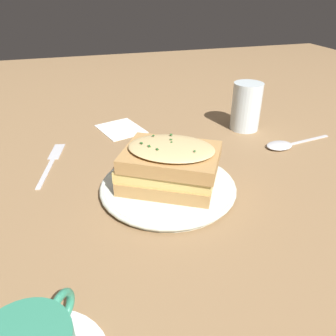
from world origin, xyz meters
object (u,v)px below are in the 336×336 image
Objects in this scene: water_glass at (246,107)px; fork at (53,159)px; dinner_plate at (168,187)px; sandwich at (169,165)px; spoon at (283,145)px; napkin at (121,129)px.

fork is (-0.03, 0.45, -0.05)m from water_glass.
dinner_plate is at bearing 129.39° from water_glass.
sandwich is 1.10× the size of spoon.
sandwich is at bearing 100.01° from spoon.
sandwich is 0.30m from napkin.
napkin is (0.08, 0.29, -0.05)m from water_glass.
sandwich is 1.72× the size of water_glass.
spoon is (-0.08, -0.48, 0.00)m from fork.
sandwich is 1.08× the size of fork.
fork is at bearing 47.65° from sandwich.
water_glass is 0.64× the size of spoon.
fork is 1.02× the size of spoon.
dinner_plate is 0.04m from sandwich.
fork is 1.60× the size of napkin.
dinner_plate reaches higher than fork.
napkin is (0.29, 0.03, -0.01)m from dinner_plate.
sandwich is 0.27m from fork.
sandwich reaches higher than fork.
fork and napkin have the same top height.
dinner_plate is 2.09× the size of napkin.
dinner_plate is 0.31m from spoon.
fork is 0.20m from napkin.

